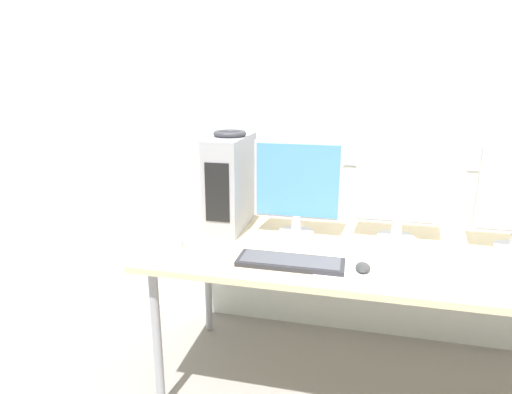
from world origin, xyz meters
TOP-DOWN VIEW (x-y plane):
  - wall_back at (0.00, 0.95)m, footprint 8.00×0.07m
  - desk at (0.00, 0.41)m, footprint 2.48×0.82m
  - pc_tower at (-0.97, 0.58)m, footprint 0.16×0.42m
  - headphones at (-0.97, 0.58)m, footprint 0.16×0.16m
  - monitor_main at (-0.63, 0.53)m, footprint 0.41×0.17m
  - monitor_right_near at (-0.16, 0.57)m, footprint 0.40×0.17m
  - keyboard at (-0.60, 0.18)m, footprint 0.43×0.15m
  - mouse at (-0.31, 0.19)m, footprint 0.06×0.10m
  - cell_phone at (-1.15, 0.28)m, footprint 0.12×0.17m
  - paper_sheet_left at (-0.39, 0.16)m, footprint 0.22×0.30m

SIDE VIEW (x-z plane):
  - desk at x=0.00m, z-range 0.32..1.04m
  - paper_sheet_left at x=-0.39m, z-range 0.72..0.73m
  - cell_phone at x=-1.15m, z-range 0.72..0.73m
  - keyboard at x=-0.60m, z-range 0.72..0.75m
  - mouse at x=-0.31m, z-range 0.72..0.75m
  - pc_tower at x=-0.97m, z-range 0.72..1.18m
  - monitor_main at x=-0.63m, z-range 0.74..1.19m
  - monitor_right_near at x=-0.16m, z-range 0.74..1.20m
  - headphones at x=-0.97m, z-range 1.18..1.21m
  - wall_back at x=0.00m, z-range 0.00..2.70m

